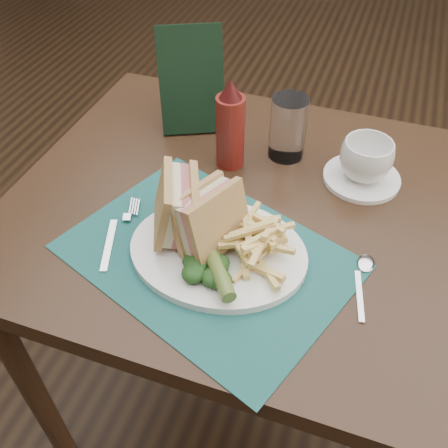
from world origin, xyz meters
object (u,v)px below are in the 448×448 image
(plate, at_px, (218,252))
(sandwich_half_a, at_px, (163,206))
(check_presenter, at_px, (191,81))
(drinking_glass, at_px, (288,128))
(saucer, at_px, (361,178))
(coffee_cup, at_px, (366,160))
(table_main, at_px, (244,317))
(placemat, at_px, (208,256))
(ketchup_bottle, at_px, (230,124))
(sandwich_half_b, at_px, (201,212))

(plate, distance_m, sandwich_half_a, 0.12)
(check_presenter, bearing_deg, drinking_glass, -35.53)
(plate, bearing_deg, saucer, 52.24)
(saucer, xyz_separation_m, coffee_cup, (0.00, 0.00, 0.04))
(table_main, distance_m, plate, 0.41)
(saucer, bearing_deg, check_presenter, 169.38)
(sandwich_half_a, bearing_deg, coffee_cup, 18.46)
(table_main, distance_m, sandwich_half_a, 0.48)
(plate, height_order, check_presenter, check_presenter)
(placemat, bearing_deg, drinking_glass, 80.76)
(plate, distance_m, check_presenter, 0.41)
(ketchup_bottle, bearing_deg, saucer, 7.28)
(plate, relative_size, saucer, 2.00)
(ketchup_bottle, bearing_deg, placemat, -79.48)
(sandwich_half_b, bearing_deg, drinking_glass, 101.15)
(coffee_cup, distance_m, drinking_glass, 0.17)
(plate, bearing_deg, ketchup_bottle, 101.77)
(table_main, xyz_separation_m, coffee_cup, (0.19, 0.13, 0.42))
(sandwich_half_a, relative_size, saucer, 0.78)
(plate, height_order, drinking_glass, drinking_glass)
(saucer, distance_m, check_presenter, 0.40)
(coffee_cup, height_order, check_presenter, check_presenter)
(sandwich_half_a, height_order, drinking_glass, sandwich_half_a)
(drinking_glass, bearing_deg, sandwich_half_a, -113.93)
(table_main, relative_size, ketchup_bottle, 4.84)
(placemat, distance_m, saucer, 0.36)
(saucer, relative_size, ketchup_bottle, 0.81)
(saucer, height_order, ketchup_bottle, ketchup_bottle)
(coffee_cup, bearing_deg, plate, -125.22)
(placemat, relative_size, ketchup_bottle, 2.46)
(saucer, bearing_deg, sandwich_half_a, -137.52)
(sandwich_half_a, bearing_deg, plate, -29.29)
(sandwich_half_b, bearing_deg, table_main, 95.79)
(drinking_glass, bearing_deg, saucer, -11.44)
(ketchup_bottle, relative_size, check_presenter, 0.83)
(sandwich_half_b, bearing_deg, plate, -0.87)
(table_main, bearing_deg, saucer, 35.34)
(drinking_glass, relative_size, check_presenter, 0.58)
(plate, relative_size, coffee_cup, 2.98)
(ketchup_bottle, bearing_deg, sandwich_half_a, -98.45)
(placemat, height_order, sandwich_half_a, sandwich_half_a)
(drinking_glass, relative_size, ketchup_bottle, 0.70)
(table_main, distance_m, drinking_glass, 0.47)
(plate, height_order, ketchup_bottle, ketchup_bottle)
(saucer, bearing_deg, ketchup_bottle, -172.72)
(table_main, xyz_separation_m, ketchup_bottle, (-0.07, 0.10, 0.47))
(placemat, bearing_deg, table_main, 80.54)
(table_main, distance_m, sandwich_half_b, 0.47)
(ketchup_bottle, bearing_deg, check_presenter, 139.19)
(plate, bearing_deg, placemat, -155.85)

